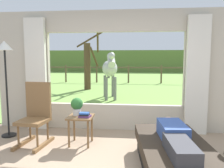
% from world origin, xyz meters
% --- Properties ---
extents(back_wall_with_window, '(5.20, 0.12, 2.55)m').
position_xyz_m(back_wall_with_window, '(0.00, 2.26, 1.25)').
color(back_wall_with_window, '#BCB29E').
rests_on(back_wall_with_window, ground_plane).
extents(curtain_panel_left, '(0.44, 0.10, 2.40)m').
position_xyz_m(curtain_panel_left, '(-1.69, 2.12, 1.20)').
color(curtain_panel_left, silver).
rests_on(curtain_panel_left, ground_plane).
extents(curtain_panel_right, '(0.44, 0.10, 2.40)m').
position_xyz_m(curtain_panel_right, '(1.69, 2.12, 1.20)').
color(curtain_panel_right, silver).
rests_on(curtain_panel_right, ground_plane).
extents(outdoor_pasture_lawn, '(36.00, 21.68, 0.02)m').
position_xyz_m(outdoor_pasture_lawn, '(0.00, 13.16, 0.01)').
color(outdoor_pasture_lawn, '#759E47').
rests_on(outdoor_pasture_lawn, ground_plane).
extents(distant_hill_ridge, '(36.00, 2.00, 2.40)m').
position_xyz_m(distant_hill_ridge, '(0.00, 23.00, 1.20)').
color(distant_hill_ridge, '#5D7438').
rests_on(distant_hill_ridge, ground_plane).
extents(recliner_sofa, '(1.06, 1.78, 0.42)m').
position_xyz_m(recliner_sofa, '(0.99, 0.47, 0.22)').
color(recliner_sofa, black).
rests_on(recliner_sofa, ground_plane).
extents(reclining_person, '(0.40, 1.44, 0.22)m').
position_xyz_m(reclining_person, '(0.99, 0.42, 0.52)').
color(reclining_person, '#334C8C').
rests_on(reclining_person, recliner_sofa).
extents(rocking_chair, '(0.53, 0.72, 1.12)m').
position_xyz_m(rocking_chair, '(-1.33, 1.27, 0.55)').
color(rocking_chair, brown).
rests_on(rocking_chair, ground_plane).
extents(side_table, '(0.44, 0.44, 0.52)m').
position_xyz_m(side_table, '(-0.52, 1.31, 0.43)').
color(side_table, brown).
rests_on(side_table, ground_plane).
extents(potted_plant, '(0.22, 0.22, 0.32)m').
position_xyz_m(potted_plant, '(-0.60, 1.37, 0.70)').
color(potted_plant, silver).
rests_on(potted_plant, side_table).
extents(book_stack, '(0.21, 0.17, 0.08)m').
position_xyz_m(book_stack, '(-0.42, 1.25, 0.56)').
color(book_stack, '#59336B').
rests_on(book_stack, side_table).
extents(floor_lamp_left, '(0.32, 0.32, 1.88)m').
position_xyz_m(floor_lamp_left, '(-2.06, 1.57, 1.52)').
color(floor_lamp_left, black).
rests_on(floor_lamp_left, ground_plane).
extents(horse, '(0.79, 1.82, 1.73)m').
position_xyz_m(horse, '(-0.51, 5.81, 1.16)').
color(horse, '#B2B2AD').
rests_on(horse, outdoor_pasture_lawn).
extents(pasture_tree, '(1.40, 1.20, 2.89)m').
position_xyz_m(pasture_tree, '(-1.87, 8.27, 1.28)').
color(pasture_tree, '#4C3823').
rests_on(pasture_tree, outdoor_pasture_lawn).
extents(pasture_fence_line, '(16.10, 0.10, 1.10)m').
position_xyz_m(pasture_fence_line, '(0.00, 11.36, 0.74)').
color(pasture_fence_line, brown).
rests_on(pasture_fence_line, outdoor_pasture_lawn).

